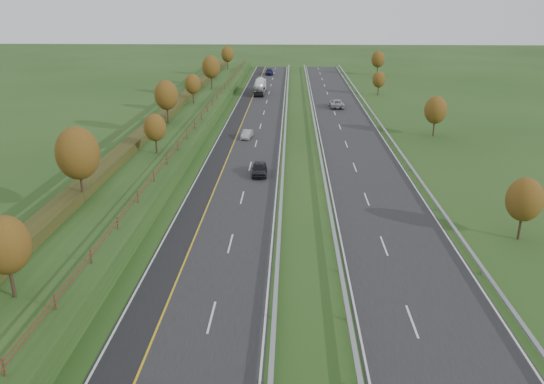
{
  "coord_description": "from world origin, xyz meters",
  "views": [
    {
      "loc": [
        6.69,
        -20.83,
        21.02
      ],
      "look_at": [
        4.78,
        31.0,
        2.2
      ],
      "focal_mm": 35.0,
      "sensor_mm": 36.0,
      "label": 1
    }
  ],
  "objects_px": {
    "car_dark_near": "(259,169)",
    "car_oncoming": "(336,103)",
    "car_small_far": "(269,72)",
    "car_silver_mid": "(247,134)",
    "road_tanker": "(260,86)"
  },
  "relations": [
    {
      "from": "road_tanker",
      "to": "car_small_far",
      "type": "distance_m",
      "value": 34.11
    },
    {
      "from": "car_dark_near",
      "to": "car_oncoming",
      "type": "distance_m",
      "value": 47.74
    },
    {
      "from": "car_silver_mid",
      "to": "car_dark_near",
      "type": "bearing_deg",
      "value": -73.47
    },
    {
      "from": "car_dark_near",
      "to": "car_oncoming",
      "type": "xyz_separation_m",
      "value": [
        13.29,
        45.85,
        0.03
      ]
    },
    {
      "from": "car_silver_mid",
      "to": "car_small_far",
      "type": "xyz_separation_m",
      "value": [
        0.39,
        77.48,
        0.17
      ]
    },
    {
      "from": "car_small_far",
      "to": "car_oncoming",
      "type": "relative_size",
      "value": 0.94
    },
    {
      "from": "car_dark_near",
      "to": "car_small_far",
      "type": "bearing_deg",
      "value": 90.44
    },
    {
      "from": "car_silver_mid",
      "to": "car_oncoming",
      "type": "height_order",
      "value": "car_oncoming"
    },
    {
      "from": "car_silver_mid",
      "to": "car_small_far",
      "type": "height_order",
      "value": "car_small_far"
    },
    {
      "from": "road_tanker",
      "to": "car_oncoming",
      "type": "height_order",
      "value": "road_tanker"
    },
    {
      "from": "road_tanker",
      "to": "car_dark_near",
      "type": "relative_size",
      "value": 2.41
    },
    {
      "from": "car_silver_mid",
      "to": "car_small_far",
      "type": "distance_m",
      "value": 77.48
    },
    {
      "from": "car_silver_mid",
      "to": "car_oncoming",
      "type": "xyz_separation_m",
      "value": [
        16.44,
        26.66,
        0.19
      ]
    },
    {
      "from": "car_small_far",
      "to": "car_oncoming",
      "type": "bearing_deg",
      "value": -72.24
    },
    {
      "from": "road_tanker",
      "to": "car_oncoming",
      "type": "xyz_separation_m",
      "value": [
        16.9,
        -16.73,
        -1.0
      ]
    }
  ]
}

